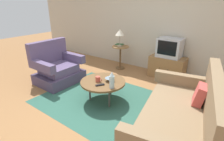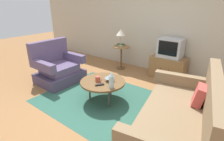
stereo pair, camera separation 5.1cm
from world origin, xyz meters
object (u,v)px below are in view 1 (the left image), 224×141
Objects in this scene: table_lamp at (120,33)px; vase at (112,80)px; side_table at (120,53)px; bowl at (110,79)px; couch at (180,119)px; coffee_table at (103,82)px; tv_remote_dark at (100,85)px; television at (170,48)px; mug at (98,79)px; book at (120,44)px; armchair at (57,69)px; tv_stand at (167,67)px.

table_lamp is 1.59× the size of vase.
bowl is at bearing -62.41° from side_table.
couch is 1.47m from coffee_table.
bowl is at bearing 26.86° from tv_remote_dark.
tv_remote_dark reaches higher than coffee_table.
television reaches higher than mug.
armchair is at bearing -120.86° from book.
tv_remote_dark is (1.51, -0.22, 0.11)m from armchair.
couch reaches higher than armchair.
bowl is 1.13× the size of tv_remote_dark.
mug is 0.59× the size of book.
armchair is 1.76m from vase.
television is 2.10m from tv_remote_dark.
mug is at bearing -79.07° from book.
television reaches higher than coffee_table.
vase is 2.09× the size of mug.
tv_remote_dark is (-0.50, -2.02, -0.34)m from television.
table_lamp is at bearing 111.72° from mug.
table_lamp reaches higher than tv_remote_dark.
tv_remote_dark is at bearing -103.91° from tv_stand.
book is (-0.10, 0.15, -0.36)m from table_lamp.
table_lamp reaches higher than tv_stand.
tv_stand is 1.82m from bowl.
television is 2.04m from mug.
armchair is 1.53m from tv_remote_dark.
book is at bearing 161.11° from armchair.
coffee_table is 1.92m from tv_stand.
armchair is 6.97× the size of mug.
tv_stand is 1.46m from book.
bowl is (1.54, 0.03, 0.13)m from armchair.
armchair is at bearing 178.04° from coffee_table.
armchair is 5.43× the size of bowl.
couch is 8.46× the size of book.
coffee_table is 5.99× the size of mug.
armchair is at bearing 174.47° from vase.
table_lamp is at bearing 156.37° from armchair.
table_lamp is (0.70, 1.59, 0.70)m from armchair.
side_table is 1.34m from television.
book is at bearing 118.85° from bowl.
vase is (0.29, -0.12, 0.17)m from coffee_table.
tv_stand is (0.57, 1.83, -0.12)m from coffee_table.
book is (-0.94, 1.71, 0.22)m from bowl.
armchair is 3.33× the size of vase.
table_lamp reaches higher than coffee_table.
vase is at bearing -98.00° from television.
bowl is at bearing -61.66° from table_lamp.
book is (-2.30, 1.92, 0.36)m from couch.
side_table is 1.32m from tv_stand.
table_lamp reaches higher than couch.
armchair is 2.73m from television.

